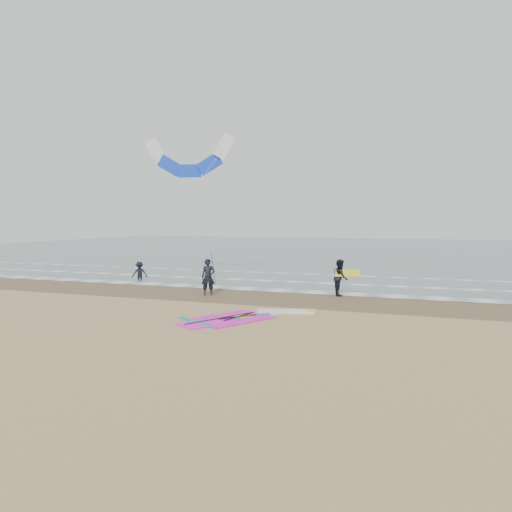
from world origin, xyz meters
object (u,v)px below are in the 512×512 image
(windsurf_rig, at_px, (247,317))
(person_standing, at_px, (208,277))
(person_walking, at_px, (340,277))
(person_wading, at_px, (140,268))
(surf_kite, at_px, (189,160))

(windsurf_rig, relative_size, person_standing, 2.64)
(person_walking, bearing_deg, person_standing, 93.57)
(windsurf_rig, height_order, person_standing, person_standing)
(person_wading, height_order, surf_kite, surf_kite)
(person_walking, distance_m, person_wading, 13.86)
(person_standing, bearing_deg, person_wading, 123.29)
(windsurf_rig, xyz_separation_m, person_walking, (2.78, 6.74, 0.93))
(person_standing, bearing_deg, windsurf_rig, -74.87)
(person_wading, bearing_deg, person_standing, -54.57)
(person_walking, xyz_separation_m, surf_kite, (-11.35, 5.07, 7.24))
(person_wading, distance_m, surf_kite, 8.29)
(person_standing, distance_m, person_wading, 8.30)
(surf_kite, bearing_deg, person_standing, -56.85)
(windsurf_rig, distance_m, surf_kite, 16.72)
(windsurf_rig, xyz_separation_m, person_wading, (-10.90, 8.93, 0.75))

